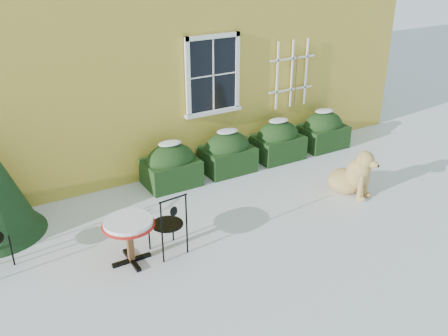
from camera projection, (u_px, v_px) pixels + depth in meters
ground at (255, 240)px, 8.15m from camera, size 80.00×80.00×0.00m
hedge_row at (253, 147)px, 10.74m from camera, size 4.95×0.80×0.91m
bistro_table at (129, 227)px, 7.35m from camera, size 0.79×0.79×0.73m
patio_chair_near at (169, 223)px, 7.62m from camera, size 0.51×0.50×1.04m
dog at (353, 176)px, 9.47m from camera, size 0.78×1.08×0.96m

